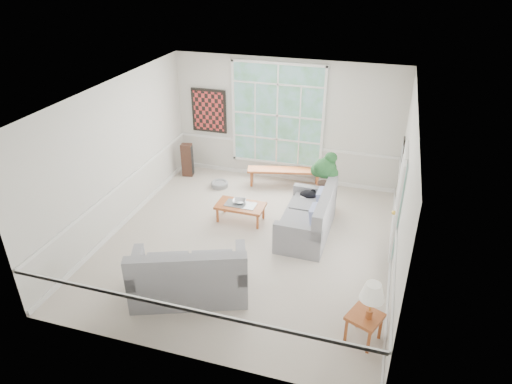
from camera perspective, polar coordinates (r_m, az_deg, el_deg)
floor at (r=9.14m, az=-0.97°, el=-6.32°), size 5.50×6.00×0.01m
ceiling at (r=7.83m, az=-1.15°, el=12.08°), size 5.50×6.00×0.02m
wall_back at (r=11.05m, az=3.73°, el=8.76°), size 5.50×0.02×3.00m
wall_front at (r=6.02m, az=-9.89°, el=-9.99°), size 5.50×0.02×3.00m
wall_left at (r=9.51m, az=-17.09°, el=4.19°), size 0.02×6.00×3.00m
wall_right at (r=8.06m, az=17.92°, el=-0.40°), size 0.02×6.00×3.00m
window_back at (r=11.01m, az=2.68°, el=9.53°), size 2.30×0.08×2.40m
entry_door at (r=8.80m, az=17.29°, el=-1.14°), size 0.08×0.90×2.10m
door_sidelight at (r=8.20m, az=17.28°, el=-2.61°), size 0.08×0.26×1.90m
wall_art at (r=11.54m, az=-5.92°, el=10.05°), size 0.90×0.06×1.10m
wall_frame_near at (r=9.63m, az=17.88°, el=4.69°), size 0.04×0.26×0.32m
wall_frame_far at (r=10.00m, az=17.91°, el=5.56°), size 0.04×0.26×0.32m
loveseat_right at (r=9.20m, az=6.35°, el=-2.67°), size 0.95×1.79×0.96m
loveseat_front at (r=7.70m, az=-8.38°, el=-9.42°), size 2.12×1.59×1.03m
coffee_table at (r=9.74m, az=-1.93°, el=-2.56°), size 1.03×0.57×0.38m
pewter_bowl at (r=9.69m, az=-2.11°, el=-1.15°), size 0.39×0.39×0.08m
window_bench at (r=11.20m, az=3.57°, el=1.87°), size 1.84×0.77×0.42m
end_table at (r=10.19m, az=8.30°, el=-1.10°), size 0.60×0.60×0.47m
houseplant at (r=9.85m, az=8.57°, el=2.38°), size 0.69×0.69×0.93m
side_table at (r=7.20m, az=13.28°, el=-16.14°), size 0.60×0.60×0.47m
table_lamp at (r=6.82m, az=14.19°, el=-13.10°), size 0.38×0.38×0.61m
pet_bed at (r=11.20m, az=-4.58°, el=0.99°), size 0.48×0.48×0.13m
floor_speaker at (r=11.71m, az=-8.59°, el=3.99°), size 0.29×0.25×0.85m
cat at (r=9.70m, az=6.56°, el=-0.27°), size 0.38×0.28×0.17m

